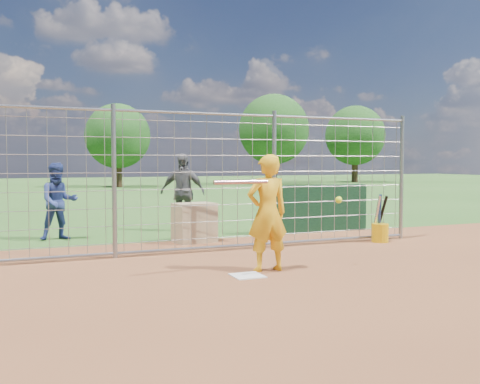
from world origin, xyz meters
name	(u,v)px	position (x,y,z in m)	size (l,w,h in m)	color
ground	(242,274)	(0.00, 0.00, 0.00)	(100.00, 100.00, 0.00)	#2D591E
infield_dirt	(365,335)	(0.00, -3.00, 0.01)	(18.00, 18.00, 0.00)	brown
home_plate	(247,276)	(0.00, -0.20, 0.01)	(0.43, 0.43, 0.02)	silver
dugout_wall	(317,209)	(3.40, 3.60, 0.55)	(2.60, 0.20, 1.10)	#11381E
batter	(267,213)	(0.43, 0.05, 0.87)	(0.64, 0.42, 1.75)	#F3AD15
bystander_a	(59,201)	(-2.22, 4.62, 0.81)	(0.78, 0.61, 1.61)	navy
bystander_b	(182,192)	(0.58, 5.02, 0.92)	(1.07, 0.45, 1.83)	#55555A
equipment_bin	(194,223)	(0.29, 3.19, 0.40)	(0.80, 0.55, 0.80)	tan
equipment_in_play	(266,187)	(0.32, -0.16, 1.28)	(2.13, 0.17, 0.38)	silver
bucket_with_bats	(380,230)	(3.78, 1.76, 0.25)	(0.34, 0.40, 0.98)	#E1A90B
backstop_fence	(199,183)	(0.00, 2.00, 1.26)	(9.08, 0.08, 2.60)	gray
tree_line	(119,130)	(3.13, 28.13, 3.71)	(44.66, 6.72, 6.48)	#3F2B19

